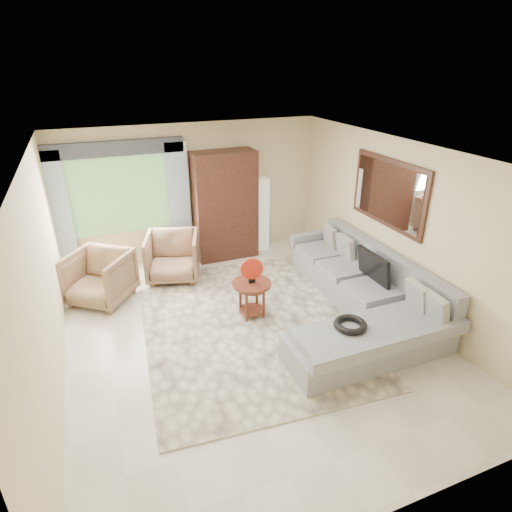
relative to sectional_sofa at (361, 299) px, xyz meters
name	(u,v)px	position (x,y,z in m)	size (l,w,h in m)	color
ground	(249,333)	(-1.78, 0.18, -0.28)	(6.00, 6.00, 0.00)	silver
area_rug	(247,323)	(-1.73, 0.42, -0.27)	(3.00, 4.00, 0.02)	beige
sectional_sofa	(361,299)	(0.00, 0.00, 0.00)	(2.30, 3.46, 0.90)	#919298
tv_screen	(374,267)	(0.27, 0.13, 0.44)	(0.06, 0.74, 0.48)	black
garden_hose	(350,325)	(-0.78, -0.86, 0.26)	(0.43, 0.43, 0.09)	black
coffee_table	(252,299)	(-1.58, 0.59, 0.03)	(0.59, 0.59, 0.59)	#451C12
red_disc	(252,269)	(-1.58, 0.59, 0.54)	(0.34, 0.34, 0.03)	#B62612
armchair_left	(99,277)	(-3.70, 1.96, 0.14)	(0.90, 0.93, 0.84)	olive
armchair_right	(173,257)	(-2.42, 2.31, 0.14)	(0.90, 0.93, 0.84)	#876149
potted_plant	(71,276)	(-4.14, 2.51, 0.00)	(0.50, 0.43, 0.56)	#999999
armoire	(225,206)	(-1.23, 2.90, 0.77)	(1.20, 0.55, 2.10)	black
floor_lamp	(262,214)	(-0.43, 2.96, 0.47)	(0.24, 0.24, 1.50)	silver
window	(120,195)	(-3.13, 3.15, 1.12)	(1.80, 0.04, 1.40)	#669E59
curtain_left	(59,218)	(-4.18, 3.06, 0.87)	(0.40, 0.08, 2.30)	#9EB7CC
curtain_right	(179,203)	(-2.08, 3.06, 0.87)	(0.40, 0.08, 2.30)	#9EB7CC
valance	(113,148)	(-3.13, 3.08, 1.97)	(2.40, 0.12, 0.26)	#1E232D
wall_mirror	(388,193)	(0.68, 0.53, 1.47)	(0.05, 1.70, 1.05)	black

